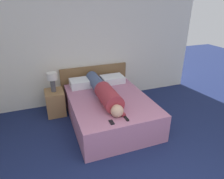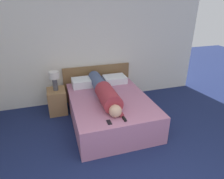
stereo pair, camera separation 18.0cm
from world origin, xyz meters
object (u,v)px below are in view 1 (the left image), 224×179
person_lying (104,92)px  cell_phone (111,122)px  table_lamp (52,79)px  pillow_near_headboard (82,83)px  nightstand (55,102)px  pillow_second (112,79)px  bed (109,110)px  tv_remote (126,118)px

person_lying → cell_phone: bearing=-100.1°
table_lamp → pillow_near_headboard: 0.66m
nightstand → pillow_second: 1.38m
bed → cell_phone: size_ratio=15.08×
pillow_near_headboard → pillow_second: 0.71m
nightstand → bed: bearing=-35.2°
pillow_near_headboard → tv_remote: size_ratio=3.57×
nightstand → tv_remote: (1.00, -1.49, 0.27)m
person_lying → pillow_second: person_lying is taller
table_lamp → cell_phone: 1.70m
person_lying → cell_phone: size_ratio=13.14×
cell_phone → person_lying: bearing=79.9°
bed → nightstand: 1.21m
pillow_near_headboard → cell_phone: size_ratio=4.12×
bed → table_lamp: bearing=144.8°
bed → tv_remote: bearing=-89.5°
bed → cell_phone: 0.89m
person_lying → pillow_near_headboard: size_ratio=3.19×
person_lying → tv_remote: bearing=-82.2°
pillow_near_headboard → pillow_second: pillow_near_headboard is taller
nightstand → table_lamp: 0.54m
bed → table_lamp: 1.33m
cell_phone → table_lamp: bearing=116.1°
table_lamp → cell_phone: bearing=-63.9°
pillow_near_headboard → pillow_second: (0.71, 0.00, -0.01)m
nightstand → pillow_second: size_ratio=1.04×
nightstand → cell_phone: (0.74, -1.50, 0.27)m
nightstand → cell_phone: bearing=-63.9°
pillow_second → tv_remote: 1.59m
bed → table_lamp: table_lamp is taller
bed → person_lying: 0.43m
pillow_near_headboard → nightstand: bearing=-174.7°
nightstand → pillow_near_headboard: bearing=5.3°
pillow_near_headboard → tv_remote: 1.59m
bed → pillow_near_headboard: size_ratio=3.66×
pillow_second → cell_phone: bearing=-110.8°
pillow_near_headboard → tv_remote: pillow_near_headboard is taller
bed → pillow_second: bearing=65.6°
pillow_second → table_lamp: bearing=-177.5°
cell_phone → bed: bearing=72.6°
bed → tv_remote: (0.01, -0.79, 0.28)m
table_lamp → cell_phone: table_lamp is taller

